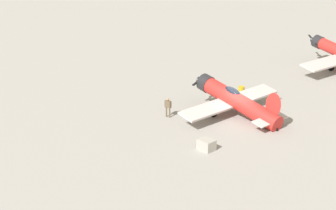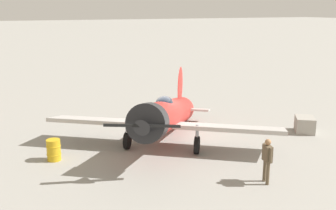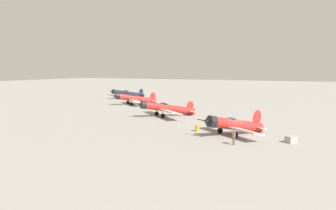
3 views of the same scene
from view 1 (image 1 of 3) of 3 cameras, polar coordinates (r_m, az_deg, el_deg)
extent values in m
plane|color=gray|center=(47.94, 7.26, -1.23)|extent=(400.00, 400.00, 0.00)
cylinder|color=red|center=(47.46, 7.34, 0.25)|extent=(7.69, 6.18, 2.92)
cylinder|color=#232326|center=(49.75, 3.93, 2.24)|extent=(1.85, 1.93, 1.68)
cone|color=#232326|center=(50.15, 3.40, 2.54)|extent=(0.91, 0.91, 0.73)
cube|color=black|center=(50.25, 3.28, 2.58)|extent=(0.97, 2.75, 0.31)
ellipsoid|color=black|center=(47.72, 6.62, 1.37)|extent=(1.90, 1.67, 0.98)
cube|color=#BCB7B2|center=(48.15, 6.43, 0.33)|extent=(7.82, 9.78, 0.49)
ellipsoid|color=red|center=(45.15, 10.73, -0.04)|extent=(1.58, 1.20, 2.43)
cube|color=#BCB7B2|center=(45.72, 10.42, -1.47)|extent=(2.90, 3.39, 0.30)
cylinder|color=#999BA0|center=(47.44, 4.66, -0.23)|extent=(0.14, 0.14, 0.95)
cylinder|color=black|center=(47.61, 4.64, -0.77)|extent=(0.76, 0.63, 0.80)
cylinder|color=#999BA0|center=(49.69, 7.24, 0.65)|extent=(0.14, 0.14, 0.95)
cylinder|color=black|center=(49.85, 7.21, 0.13)|extent=(0.76, 0.63, 0.80)
cylinder|color=black|center=(45.57, 11.06, -2.46)|extent=(0.28, 0.25, 0.28)
cylinder|color=#232326|center=(65.23, 15.15, 6.26)|extent=(1.77, 1.81, 1.55)
cone|color=#232326|center=(65.58, 14.71, 6.48)|extent=(0.87, 0.86, 0.67)
cube|color=black|center=(65.67, 14.61, 6.50)|extent=(0.97, 2.71, 0.51)
cylinder|color=#999BA0|center=(62.57, 16.42, 4.26)|extent=(0.14, 0.14, 1.17)
cylinder|color=black|center=(62.73, 16.37, 3.74)|extent=(0.74, 0.67, 0.80)
cylinder|color=brown|center=(47.33, 0.16, -0.79)|extent=(0.13, 0.13, 0.86)
cylinder|color=brown|center=(47.46, -0.16, -0.73)|extent=(0.13, 0.13, 0.86)
cube|color=brown|center=(47.13, 0.00, 0.08)|extent=(0.51, 0.35, 0.61)
sphere|color=#A0734D|center=(46.98, 0.00, 0.58)|extent=(0.23, 0.23, 0.23)
cylinder|color=brown|center=(47.00, 0.31, 0.04)|extent=(0.09, 0.09, 0.58)
cylinder|color=brown|center=(47.25, -0.31, 0.16)|extent=(0.09, 0.09, 0.58)
cube|color=#9E998E|center=(41.48, 3.95, -4.08)|extent=(1.52, 1.46, 0.81)
cylinder|color=gold|center=(52.95, 7.52, 1.42)|extent=(0.58, 0.58, 0.92)
torus|color=gold|center=(52.89, 7.53, 1.61)|extent=(0.62, 0.62, 0.04)
torus|color=gold|center=(53.01, 7.51, 1.23)|extent=(0.62, 0.62, 0.04)
camera|label=2|loc=(57.09, -8.89, 8.89)|focal=42.40mm
camera|label=3|loc=(56.92, -41.20, 6.55)|focal=34.42mm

